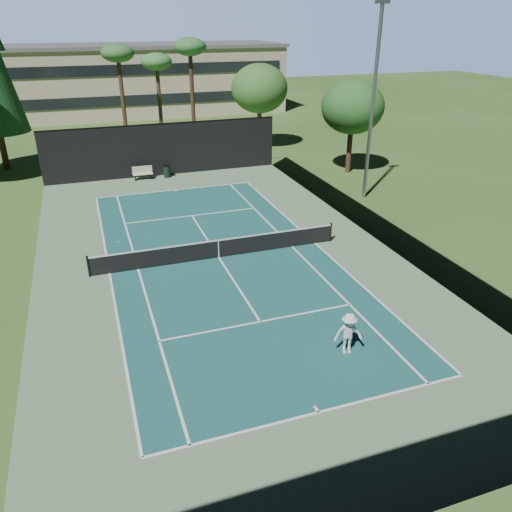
{
  "coord_description": "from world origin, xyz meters",
  "views": [
    {
      "loc": [
        -5.79,
        -22.59,
        11.22
      ],
      "look_at": [
        1.0,
        -3.0,
        1.3
      ],
      "focal_mm": 35.0,
      "sensor_mm": 36.0,
      "label": 1
    }
  ],
  "objects": [
    {
      "name": "park_bench",
      "position": [
        -1.83,
        15.31,
        0.55
      ],
      "size": [
        1.5,
        0.45,
        1.02
      ],
      "color": "beige",
      "rests_on": "ground"
    },
    {
      "name": "tennis_ball_a",
      "position": [
        -2.18,
        -12.94,
        0.03
      ],
      "size": [
        0.06,
        0.06,
        0.06
      ],
      "primitive_type": "sphere",
      "color": "#C6D831",
      "rests_on": "ground"
    },
    {
      "name": "fence",
      "position": [
        0.0,
        0.06,
        2.01
      ],
      "size": [
        18.04,
        32.05,
        4.03
      ],
      "color": "black",
      "rests_on": "ground"
    },
    {
      "name": "decid_tree_b",
      "position": [
        14.0,
        12.0,
        5.08
      ],
      "size": [
        4.8,
        4.8,
        7.14
      ],
      "color": "#4E3021",
      "rests_on": "ground"
    },
    {
      "name": "tennis_ball_b",
      "position": [
        -3.16,
        4.36,
        0.03
      ],
      "size": [
        0.06,
        0.06,
        0.06
      ],
      "primitive_type": "sphere",
      "color": "#B9D12F",
      "rests_on": "ground"
    },
    {
      "name": "apron_slab",
      "position": [
        0.0,
        0.0,
        0.01
      ],
      "size": [
        18.0,
        32.0,
        0.01
      ],
      "primitive_type": "cube",
      "color": "#5E825B",
      "rests_on": "ground"
    },
    {
      "name": "palm_a",
      "position": [
        -2.0,
        24.0,
        8.19
      ],
      "size": [
        2.8,
        2.8,
        9.32
      ],
      "color": "#46341E",
      "rests_on": "ground"
    },
    {
      "name": "palm_b",
      "position": [
        1.5,
        26.0,
        7.36
      ],
      "size": [
        2.8,
        2.8,
        8.42
      ],
      "color": "#4D3321",
      "rests_on": "ground"
    },
    {
      "name": "tennis_ball_d",
      "position": [
        -4.74,
        3.68,
        0.04
      ],
      "size": [
        0.08,
        0.08,
        0.08
      ],
      "primitive_type": "sphere",
      "color": "#E2EF36",
      "rests_on": "ground"
    },
    {
      "name": "tennis_ball_c",
      "position": [
        0.52,
        4.89,
        0.04
      ],
      "size": [
        0.07,
        0.07,
        0.07
      ],
      "primitive_type": "sphere",
      "color": "#B3CB2E",
      "rests_on": "ground"
    },
    {
      "name": "palm_c",
      "position": [
        4.0,
        23.0,
        8.6
      ],
      "size": [
        2.8,
        2.8,
        9.77
      ],
      "color": "#432A1C",
      "rests_on": "ground"
    },
    {
      "name": "trash_bin",
      "position": [
        0.02,
        15.28,
        0.48
      ],
      "size": [
        0.56,
        0.56,
        0.95
      ],
      "color": "black",
      "rests_on": "ground"
    },
    {
      "name": "court_lines",
      "position": [
        0.0,
        0.0,
        0.02
      ],
      "size": [
        11.07,
        23.87,
        0.01
      ],
      "color": "white",
      "rests_on": "ground"
    },
    {
      "name": "campus_building",
      "position": [
        0.0,
        45.98,
        4.21
      ],
      "size": [
        40.5,
        12.5,
        8.3
      ],
      "color": "#B8AE8E",
      "rests_on": "ground"
    },
    {
      "name": "light_pole",
      "position": [
        12.0,
        6.0,
        6.46
      ],
      "size": [
        0.9,
        0.25,
        12.22
      ],
      "color": "gray",
      "rests_on": "ground"
    },
    {
      "name": "tennis_net",
      "position": [
        0.0,
        0.0,
        0.56
      ],
      "size": [
        12.9,
        0.1,
        1.1
      ],
      "color": "black",
      "rests_on": "ground"
    },
    {
      "name": "ground",
      "position": [
        0.0,
        0.0,
        0.0
      ],
      "size": [
        160.0,
        160.0,
        0.0
      ],
      "primitive_type": "plane",
      "color": "#365A22",
      "rests_on": "ground"
    },
    {
      "name": "player",
      "position": [
        2.37,
        -9.36,
        0.83
      ],
      "size": [
        1.19,
        0.87,
        1.65
      ],
      "primitive_type": "imported",
      "rotation": [
        0.0,
        0.0,
        -0.26
      ],
      "color": "silver",
      "rests_on": "ground"
    },
    {
      "name": "court_surface",
      "position": [
        0.0,
        0.0,
        0.01
      ],
      "size": [
        10.97,
        23.77,
        0.01
      ],
      "primitive_type": "cube",
      "color": "#1A5552",
      "rests_on": "ground"
    },
    {
      "name": "decid_tree_a",
      "position": [
        10.0,
        22.0,
        5.42
      ],
      "size": [
        5.12,
        5.12,
        7.62
      ],
      "color": "#4F3022",
      "rests_on": "ground"
    }
  ]
}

